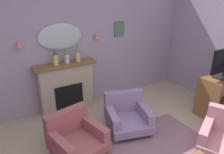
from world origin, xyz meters
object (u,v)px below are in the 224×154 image
at_px(mantel_vase_centre, 55,57).
at_px(tv_cabinet, 218,96).
at_px(mantel_vase_right, 78,53).
at_px(armchair_beside_couch, 127,115).
at_px(fireplace, 67,88).
at_px(mantel_vase_left, 67,55).
at_px(wall_mirror, 60,37).
at_px(framed_picture, 119,29).
at_px(armchair_by_coffee_table, 75,136).
at_px(wall_sconce_left, 19,44).
at_px(wall_sconce_right, 97,36).

height_order(mantel_vase_centre, tv_cabinet, mantel_vase_centre).
bearing_deg(mantel_vase_right, armchair_beside_couch, -69.60).
bearing_deg(mantel_vase_right, fireplace, 174.61).
bearing_deg(tv_cabinet, mantel_vase_left, 145.76).
relative_size(wall_mirror, armchair_beside_couch, 0.95).
relative_size(mantel_vase_left, framed_picture, 0.99).
distance_m(framed_picture, armchair_beside_couch, 2.17).
distance_m(wall_mirror, armchair_by_coffee_table, 2.13).
xyz_separation_m(wall_sconce_left, tv_cabinet, (3.64, -1.99, -1.21)).
bearing_deg(wall_mirror, framed_picture, 0.38).
relative_size(mantel_vase_right, wall_sconce_left, 2.62).
xyz_separation_m(mantel_vase_centre, wall_sconce_left, (-0.65, 0.12, 0.32)).
bearing_deg(wall_sconce_right, mantel_vase_centre, -173.48).
height_order(fireplace, tv_cabinet, fireplace).
bearing_deg(mantel_vase_left, framed_picture, 7.08).
xyz_separation_m(fireplace, mantel_vase_right, (0.30, -0.03, 0.77)).
bearing_deg(fireplace, mantel_vase_left, -29.53).
xyz_separation_m(wall_mirror, armchair_by_coffee_table, (-0.39, -1.56, -1.40)).
bearing_deg(mantel_vase_right, wall_mirror, 150.46).
bearing_deg(fireplace, wall_sconce_right, 6.16).
height_order(mantel_vase_right, armchair_beside_couch, mantel_vase_right).
bearing_deg(mantel_vase_left, wall_sconce_left, 172.41).
xyz_separation_m(fireplace, mantel_vase_centre, (-0.20, -0.03, 0.77)).
bearing_deg(mantel_vase_centre, wall_sconce_right, 6.52).
relative_size(mantel_vase_right, armchair_beside_couch, 0.36).
xyz_separation_m(mantel_vase_centre, framed_picture, (1.70, 0.18, 0.41)).
distance_m(mantel_vase_centre, wall_sconce_right, 1.10).
bearing_deg(armchair_by_coffee_table, mantel_vase_right, 63.65).
relative_size(mantel_vase_centre, framed_picture, 1.06).
bearing_deg(framed_picture, tv_cabinet, -57.71).
height_order(fireplace, framed_picture, framed_picture).
height_order(wall_mirror, wall_sconce_right, wall_mirror).
distance_m(mantel_vase_left, wall_sconce_right, 0.87).
bearing_deg(wall_mirror, armchair_beside_couch, -61.80).
distance_m(armchair_by_coffee_table, tv_cabinet, 3.22).
bearing_deg(armchair_beside_couch, framed_picture, 63.39).
bearing_deg(wall_mirror, mantel_vase_left, -73.61).
bearing_deg(mantel_vase_left, wall_sconce_right, 8.53).
relative_size(framed_picture, tv_cabinet, 0.40).
height_order(mantel_vase_centre, wall_sconce_left, wall_sconce_left).
xyz_separation_m(mantel_vase_right, wall_mirror, (-0.30, 0.17, 0.37)).
distance_m(mantel_vase_centre, armchair_beside_couch, 1.91).
distance_m(wall_sconce_left, armchair_by_coffee_table, 2.08).
relative_size(mantel_vase_left, armchair_beside_couch, 0.35).
relative_size(framed_picture, armchair_by_coffee_table, 0.37).
bearing_deg(mantel_vase_centre, wall_sconce_left, 169.54).
relative_size(mantel_vase_right, tv_cabinet, 0.41).
relative_size(mantel_vase_right, armchair_by_coffee_table, 0.38).
xyz_separation_m(wall_mirror, wall_sconce_right, (0.85, -0.05, -0.05)).
xyz_separation_m(fireplace, wall_mirror, (0.00, 0.14, 1.14)).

